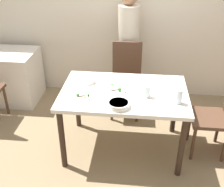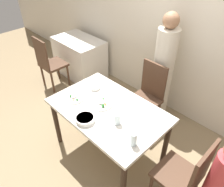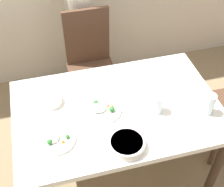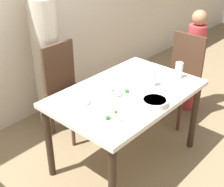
# 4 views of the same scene
# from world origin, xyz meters

# --- Properties ---
(ground_plane) EXTENTS (10.00, 10.00, 0.00)m
(ground_plane) POSITION_xyz_m (0.00, 0.00, 0.00)
(ground_plane) COLOR #847051
(wall_back) EXTENTS (10.00, 0.06, 2.70)m
(wall_back) POSITION_xyz_m (0.00, 1.36, 1.35)
(wall_back) COLOR beige
(wall_back) RESTS_ON ground_plane
(dining_table) EXTENTS (1.31, 0.85, 0.75)m
(dining_table) POSITION_xyz_m (0.00, 0.00, 0.66)
(dining_table) COLOR silver
(dining_table) RESTS_ON ground_plane
(chair_adult_spot) EXTENTS (0.40, 0.40, 0.97)m
(chair_adult_spot) POSITION_xyz_m (-0.02, 0.77, 0.52)
(chair_adult_spot) COLOR #4C3323
(chair_adult_spot) RESTS_ON ground_plane
(chair_child_spot) EXTENTS (0.40, 0.40, 0.97)m
(chair_child_spot) POSITION_xyz_m (1.00, 0.05, 0.52)
(chair_child_spot) COLOR #4C3323
(chair_child_spot) RESTS_ON ground_plane
(person_adult) EXTENTS (0.28, 0.28, 1.59)m
(person_adult) POSITION_xyz_m (-0.02, 1.07, 0.75)
(person_adult) COLOR beige
(person_adult) RESTS_ON ground_plane
(bowl_curry) EXTENTS (0.21, 0.21, 0.05)m
(bowl_curry) POSITION_xyz_m (-0.03, -0.31, 0.77)
(bowl_curry) COLOR white
(bowl_curry) RESTS_ON dining_table
(plate_rice_adult) EXTENTS (0.25, 0.25, 0.05)m
(plate_rice_adult) POSITION_xyz_m (-0.10, 0.00, 0.76)
(plate_rice_adult) COLOR white
(plate_rice_adult) RESTS_ON dining_table
(plate_rice_child) EXTENTS (0.21, 0.21, 0.05)m
(plate_rice_child) POSITION_xyz_m (-0.41, -0.16, 0.76)
(plate_rice_child) COLOR white
(plate_rice_child) RESTS_ON dining_table
(bowl_rice_small) EXTENTS (0.13, 0.13, 0.05)m
(bowl_rice_small) POSITION_xyz_m (-0.40, 0.15, 0.77)
(bowl_rice_small) COLOR white
(bowl_rice_small) RESTS_ON dining_table
(glass_water_tall) EXTENTS (0.07, 0.07, 0.13)m
(glass_water_tall) POSITION_xyz_m (0.23, -0.09, 0.81)
(glass_water_tall) COLOR silver
(glass_water_tall) RESTS_ON dining_table
(glass_water_short) EXTENTS (0.07, 0.07, 0.15)m
(glass_water_short) POSITION_xyz_m (0.53, -0.18, 0.82)
(glass_water_short) COLOR silver
(glass_water_short) RESTS_ON dining_table
(napkin_folded) EXTENTS (0.14, 0.14, 0.01)m
(napkin_folded) POSITION_xyz_m (0.20, 0.30, 0.75)
(napkin_folded) COLOR white
(napkin_folded) RESTS_ON dining_table
(fork_steel) EXTENTS (0.17, 0.09, 0.01)m
(fork_steel) POSITION_xyz_m (0.43, -0.31, 0.75)
(fork_steel) COLOR silver
(fork_steel) RESTS_ON dining_table
(spoon_steel) EXTENTS (0.17, 0.10, 0.01)m
(spoon_steel) POSITION_xyz_m (0.45, -0.06, 0.75)
(spoon_steel) COLOR silver
(spoon_steel) RESTS_ON dining_table
(background_table) EXTENTS (0.94, 0.62, 0.73)m
(background_table) POSITION_xyz_m (-1.78, 0.94, 0.37)
(background_table) COLOR silver
(background_table) RESTS_ON ground_plane
(chair_background) EXTENTS (0.40, 0.40, 0.97)m
(chair_background) POSITION_xyz_m (-1.78, 0.29, 0.52)
(chair_background) COLOR #4C3323
(chair_background) RESTS_ON ground_plane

